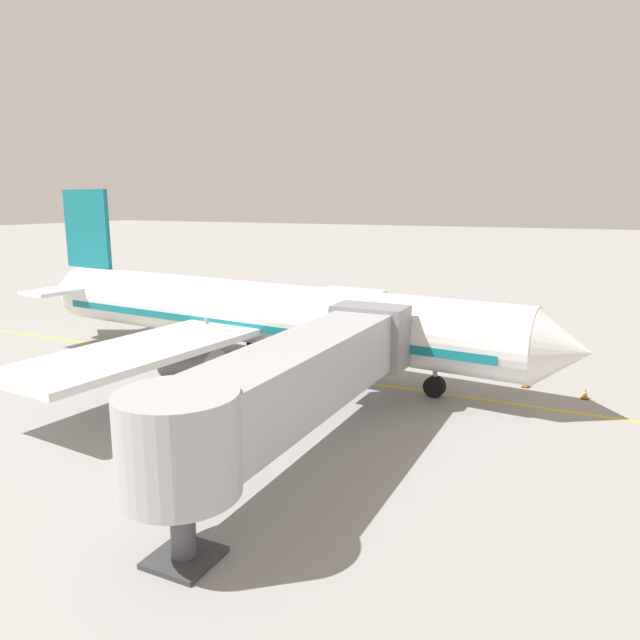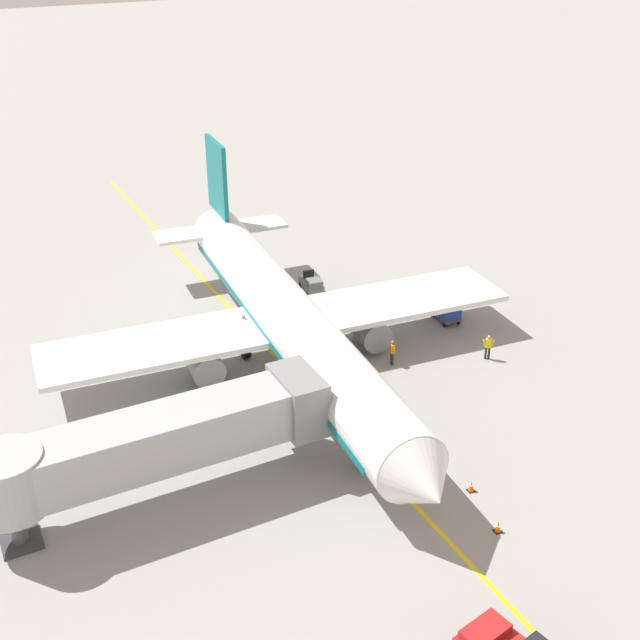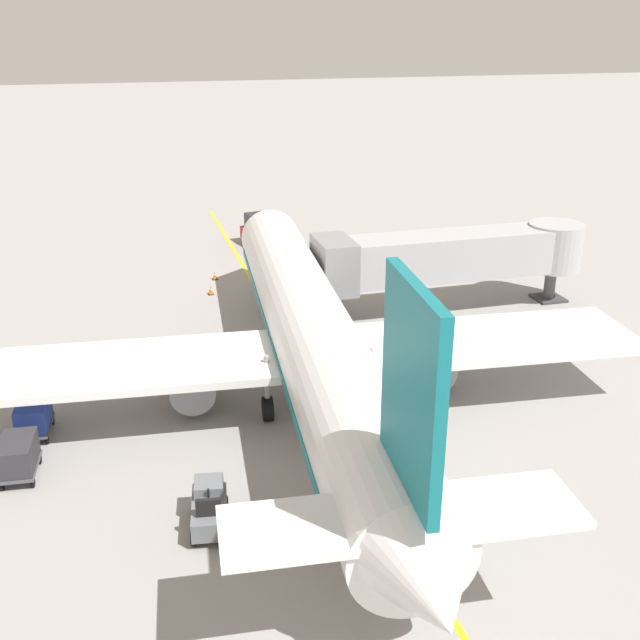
{
  "view_description": "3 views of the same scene",
  "coord_description": "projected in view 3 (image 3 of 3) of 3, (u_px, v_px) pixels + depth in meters",
  "views": [
    {
      "loc": [
        29.06,
        20.34,
        9.88
      ],
      "look_at": [
        -1.03,
        5.73,
        3.06
      ],
      "focal_mm": 33.04,
      "sensor_mm": 36.0,
      "label": 1
    },
    {
      "loc": [
        18.28,
        41.67,
        26.22
      ],
      "look_at": [
        -2.21,
        2.48,
        3.05
      ],
      "focal_mm": 45.35,
      "sensor_mm": 36.0,
      "label": 2
    },
    {
      "loc": [
        -8.37,
        -28.55,
        16.42
      ],
      "look_at": [
        0.64,
        4.07,
        2.85
      ],
      "focal_mm": 42.04,
      "sensor_mm": 36.0,
      "label": 3
    }
  ],
  "objects": [
    {
      "name": "parked_airliner",
      "position": [
        312.0,
        335.0,
        33.89
      ],
      "size": [
        30.34,
        37.35,
        10.63
      ],
      "color": "white",
      "rests_on": "ground"
    },
    {
      "name": "ground_crew_wing_walker",
      "position": [
        181.0,
        365.0,
        36.1
      ],
      "size": [
        0.33,
        0.72,
        1.69
      ],
      "color": "#232328",
      "rests_on": "ground"
    },
    {
      "name": "pushback_tractor",
      "position": [
        262.0,
        233.0,
        58.08
      ],
      "size": [
        2.96,
        4.73,
        2.4
      ],
      "color": "#B21E1E",
      "rests_on": "ground"
    },
    {
      "name": "baggage_tug_lead",
      "position": [
        209.0,
        508.0,
        25.93
      ],
      "size": [
        1.6,
        2.65,
        1.62
      ],
      "color": "slate",
      "rests_on": "ground"
    },
    {
      "name": "gate_lead_in_line",
      "position": [
        330.0,
        412.0,
        33.72
      ],
      "size": [
        0.24,
        80.0,
        0.01
      ],
      "primitive_type": "cube",
      "color": "gold",
      "rests_on": "ground"
    },
    {
      "name": "safety_cone_nose_left",
      "position": [
        211.0,
        290.0,
        48.13
      ],
      "size": [
        0.36,
        0.36,
        0.59
      ],
      "color": "black",
      "rests_on": "ground"
    },
    {
      "name": "jet_bridge",
      "position": [
        453.0,
        255.0,
        44.44
      ],
      "size": [
        16.84,
        3.5,
        4.98
      ],
      "color": "#A8AAAF",
      "rests_on": "ground"
    },
    {
      "name": "baggage_cart_front",
      "position": [
        34.0,
        415.0,
        31.55
      ],
      "size": [
        1.48,
        2.95,
        1.58
      ],
      "color": "#4C4C51",
      "rests_on": "ground"
    },
    {
      "name": "ground_plane",
      "position": [
        330.0,
        412.0,
        33.72
      ],
      "size": [
        400.0,
        400.0,
        0.0
      ],
      "primitive_type": "plane",
      "color": "gray"
    },
    {
      "name": "safety_cone_nose_right",
      "position": [
        215.0,
        275.0,
        50.93
      ],
      "size": [
        0.36,
        0.36,
        0.59
      ],
      "color": "black",
      "rests_on": "ground"
    },
    {
      "name": "ground_crew_loader",
      "position": [
        58.0,
        360.0,
        36.7
      ],
      "size": [
        0.63,
        0.51,
        1.69
      ],
      "color": "#232328",
      "rests_on": "ground"
    },
    {
      "name": "baggage_cart_second_in_train",
      "position": [
        18.0,
        455.0,
        28.66
      ],
      "size": [
        1.48,
        2.95,
        1.58
      ],
      "color": "#4C4C51",
      "rests_on": "ground"
    }
  ]
}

